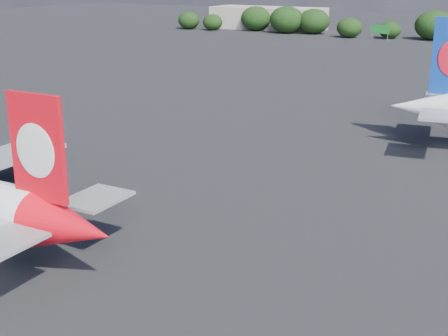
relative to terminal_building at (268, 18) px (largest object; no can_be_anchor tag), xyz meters
The scene contains 3 objects.
ground 147.19m from the terminal_building, 63.78° to the right, with size 500.00×500.00×0.00m, color black.
terminal_building is the anchor object (origin of this frame).
highway_sign 49.66m from the terminal_building, 18.80° to the right, with size 6.00×0.30×4.50m.
Camera 1 is at (36.63, -25.17, 21.61)m, focal length 50.00 mm.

